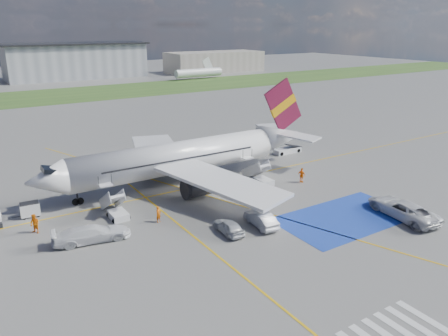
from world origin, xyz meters
The scene contains 20 objects.
ground centered at (0.00, 0.00, 0.00)m, with size 400.00×400.00×0.00m, color #60605E.
grass_strip centered at (0.00, 95.00, 0.01)m, with size 400.00×30.00×0.01m, color #2D4C1E.
taxiway_line_main centered at (0.00, 12.00, 0.01)m, with size 120.00×0.20×0.01m, color gold.
taxiway_line_cross centered at (-5.00, -10.00, 0.01)m, with size 0.20×60.00×0.01m, color gold.
taxiway_line_diag centered at (0.00, 12.00, 0.01)m, with size 0.20×60.00×0.01m, color gold.
staging_box centered at (10.00, -4.00, 0.01)m, with size 14.00×8.00×0.01m, color #1B3AA4.
terminal_centre centered at (20.00, 135.00, 6.00)m, with size 48.00×18.00×12.00m, color gray.
terminal_east centered at (75.00, 128.00, 4.00)m, with size 40.00×16.00×8.00m, color gray.
airliner centered at (1.51, 14.00, 3.39)m, with size 36.81×32.95×11.92m.
airstairs_fwd centered at (-9.50, 8.70, 0.62)m, with size 1.90×5.20×3.60m.
airstairs_aft centered at (9.00, 8.70, 0.62)m, with size 1.90×5.20×3.60m.
gpu_cart centered at (-16.93, 13.50, 0.70)m, with size 1.94×1.33×1.55m.
belt_loader centered at (20.51, 17.28, 0.36)m, with size 4.84×1.83×1.44m.
car_silver_a centered at (-1.83, -0.49, 0.67)m, with size 1.58×3.92×1.33m, color #B9BCC0.
car_silver_b centered at (1.63, -0.94, 0.73)m, with size 1.54×4.42×1.46m, color #B1B3B8.
van_white_a centered at (15.09, -6.96, 1.16)m, with size 2.84×6.16×2.31m, color silver.
van_white_b centered at (-13.19, 4.78, 1.01)m, with size 2.09×5.14×2.01m, color white.
crew_fwd centered at (-6.40, 5.28, 0.82)m, with size 0.60×0.39×1.65m, color #DE5E0B.
crew_nose centered at (-17.20, 9.26, 0.95)m, with size 0.92×0.72×1.90m, color orange.
crew_aft centered at (13.41, 6.27, 0.93)m, with size 1.09×0.46×1.87m, color orange.
Camera 1 is at (-22.23, -31.63, 18.71)m, focal length 35.00 mm.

